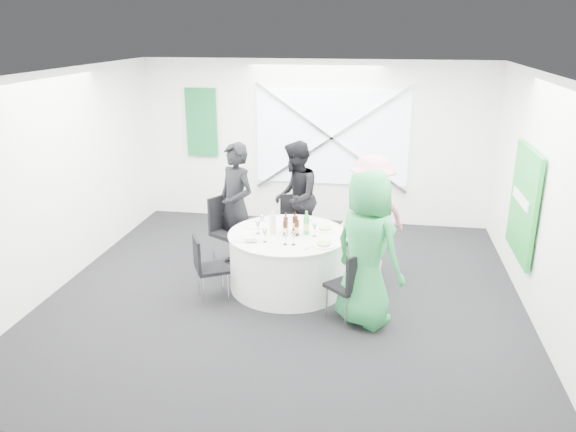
% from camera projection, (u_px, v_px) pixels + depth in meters
% --- Properties ---
extents(floor, '(6.00, 6.00, 0.00)m').
position_uv_depth(floor, '(286.00, 293.00, 7.33)').
color(floor, black).
rests_on(floor, ground).
extents(ceiling, '(6.00, 6.00, 0.00)m').
position_uv_depth(ceiling, '(285.00, 73.00, 6.43)').
color(ceiling, white).
rests_on(ceiling, wall_back).
extents(wall_back, '(6.00, 0.00, 6.00)m').
position_uv_depth(wall_back, '(315.00, 143.00, 9.68)').
color(wall_back, white).
rests_on(wall_back, floor).
extents(wall_front, '(6.00, 0.00, 6.00)m').
position_uv_depth(wall_front, '(216.00, 304.00, 4.08)').
color(wall_front, white).
rests_on(wall_front, floor).
extents(wall_left, '(0.00, 6.00, 6.00)m').
position_uv_depth(wall_left, '(60.00, 180.00, 7.35)').
color(wall_left, white).
rests_on(wall_left, floor).
extents(wall_right, '(0.00, 6.00, 6.00)m').
position_uv_depth(wall_right, '(543.00, 202.00, 6.42)').
color(wall_right, white).
rests_on(wall_right, floor).
extents(window_panel, '(2.60, 0.03, 1.60)m').
position_uv_depth(window_panel, '(332.00, 138.00, 9.57)').
color(window_panel, white).
rests_on(window_panel, wall_back).
extents(window_brace_a, '(2.63, 0.05, 1.84)m').
position_uv_depth(window_brace_a, '(332.00, 138.00, 9.53)').
color(window_brace_a, silver).
rests_on(window_brace_a, window_panel).
extents(window_brace_b, '(2.63, 0.05, 1.84)m').
position_uv_depth(window_brace_b, '(332.00, 138.00, 9.53)').
color(window_brace_b, silver).
rests_on(window_brace_b, window_panel).
extents(green_banner, '(0.55, 0.04, 1.20)m').
position_uv_depth(green_banner, '(201.00, 123.00, 9.85)').
color(green_banner, '#136134').
rests_on(green_banner, wall_back).
extents(green_sign, '(0.05, 1.20, 1.40)m').
position_uv_depth(green_sign, '(524.00, 203.00, 7.05)').
color(green_sign, green).
rests_on(green_sign, wall_right).
extents(banquet_table, '(1.56, 1.56, 0.76)m').
position_uv_depth(banquet_table, '(288.00, 260.00, 7.40)').
color(banquet_table, white).
rests_on(banquet_table, floor).
extents(chair_back, '(0.45, 0.46, 0.90)m').
position_uv_depth(chair_back, '(292.00, 220.00, 8.50)').
color(chair_back, black).
rests_on(chair_back, floor).
extents(chair_back_left, '(0.64, 0.63, 1.01)m').
position_uv_depth(chair_back_left, '(227.00, 225.00, 8.06)').
color(chair_back_left, black).
rests_on(chair_back_left, floor).
extents(chair_back_right, '(0.63, 0.63, 1.01)m').
position_uv_depth(chair_back_right, '(368.00, 234.00, 7.72)').
color(chair_back_right, black).
rests_on(chair_back_right, floor).
extents(chair_front_right, '(0.57, 0.57, 0.88)m').
position_uv_depth(chair_front_right, '(352.00, 282.00, 6.47)').
color(chair_front_right, black).
rests_on(chair_front_right, floor).
extents(chair_front_left, '(0.52, 0.52, 0.84)m').
position_uv_depth(chair_front_left, '(206.00, 264.00, 7.03)').
color(chair_front_left, black).
rests_on(chair_front_left, floor).
extents(person_man_back_left, '(0.78, 0.73, 1.80)m').
position_uv_depth(person_man_back_left, '(236.00, 206.00, 7.94)').
color(person_man_back_left, black).
rests_on(person_man_back_left, floor).
extents(person_man_back, '(0.52, 0.87, 1.72)m').
position_uv_depth(person_man_back, '(296.00, 198.00, 8.45)').
color(person_man_back, black).
rests_on(person_man_back, floor).
extents(person_woman_pink, '(1.20, 1.02, 1.70)m').
position_uv_depth(person_woman_pink, '(371.00, 215.00, 7.71)').
color(person_woman_pink, pink).
rests_on(person_woman_pink, floor).
extents(person_woman_green, '(1.07, 1.01, 1.84)m').
position_uv_depth(person_woman_green, '(367.00, 249.00, 6.34)').
color(person_woman_green, '#268B45').
rests_on(person_woman_green, floor).
extents(plate_back, '(0.29, 0.29, 0.01)m').
position_uv_depth(plate_back, '(290.00, 220.00, 7.74)').
color(plate_back, white).
rests_on(plate_back, banquet_table).
extents(plate_back_left, '(0.24, 0.24, 0.01)m').
position_uv_depth(plate_back_left, '(256.00, 226.00, 7.52)').
color(plate_back_left, white).
rests_on(plate_back_left, banquet_table).
extents(plate_back_right, '(0.25, 0.25, 0.04)m').
position_uv_depth(plate_back_right, '(325.00, 229.00, 7.39)').
color(plate_back_right, white).
rests_on(plate_back_right, banquet_table).
extents(plate_front_right, '(0.27, 0.27, 0.04)m').
position_uv_depth(plate_front_right, '(324.00, 245.00, 6.87)').
color(plate_front_right, white).
rests_on(plate_front_right, banquet_table).
extents(plate_front_left, '(0.26, 0.26, 0.01)m').
position_uv_depth(plate_front_left, '(243.00, 239.00, 7.07)').
color(plate_front_left, white).
rests_on(plate_front_left, banquet_table).
extents(napkin, '(0.18, 0.14, 0.04)m').
position_uv_depth(napkin, '(251.00, 239.00, 6.99)').
color(napkin, white).
rests_on(napkin, plate_front_left).
extents(beer_bottle_a, '(0.06, 0.06, 0.25)m').
position_uv_depth(beer_bottle_a, '(286.00, 224.00, 7.32)').
color(beer_bottle_a, '#3A1A0A').
rests_on(beer_bottle_a, banquet_table).
extents(beer_bottle_b, '(0.06, 0.06, 0.25)m').
position_uv_depth(beer_bottle_b, '(295.00, 224.00, 7.36)').
color(beer_bottle_b, '#3A1A0A').
rests_on(beer_bottle_b, banquet_table).
extents(beer_bottle_c, '(0.06, 0.06, 0.27)m').
position_uv_depth(beer_bottle_c, '(297.00, 228.00, 7.17)').
color(beer_bottle_c, '#3A1A0A').
rests_on(beer_bottle_c, banquet_table).
extents(beer_bottle_d, '(0.06, 0.06, 0.26)m').
position_uv_depth(beer_bottle_d, '(285.00, 229.00, 7.16)').
color(beer_bottle_d, '#3A1A0A').
rests_on(beer_bottle_d, banquet_table).
extents(green_water_bottle, '(0.08, 0.08, 0.31)m').
position_uv_depth(green_water_bottle, '(306.00, 225.00, 7.22)').
color(green_water_bottle, green).
rests_on(green_water_bottle, banquet_table).
extents(clear_water_bottle, '(0.08, 0.08, 0.31)m').
position_uv_depth(clear_water_bottle, '(273.00, 225.00, 7.24)').
color(clear_water_bottle, silver).
rests_on(clear_water_bottle, banquet_table).
extents(wine_glass_a, '(0.07, 0.07, 0.17)m').
position_uv_depth(wine_glass_a, '(314.00, 227.00, 7.15)').
color(wine_glass_a, white).
rests_on(wine_glass_a, banquet_table).
extents(wine_glass_b, '(0.07, 0.07, 0.17)m').
position_uv_depth(wine_glass_b, '(265.00, 232.00, 6.95)').
color(wine_glass_b, white).
rests_on(wine_glass_b, banquet_table).
extents(wine_glass_c, '(0.07, 0.07, 0.17)m').
position_uv_depth(wine_glass_c, '(285.00, 235.00, 6.87)').
color(wine_glass_c, white).
rests_on(wine_glass_c, banquet_table).
extents(wine_glass_d, '(0.07, 0.07, 0.17)m').
position_uv_depth(wine_glass_d, '(258.00, 224.00, 7.24)').
color(wine_glass_d, white).
rests_on(wine_glass_d, banquet_table).
extents(wine_glass_e, '(0.07, 0.07, 0.17)m').
position_uv_depth(wine_glass_e, '(262.00, 218.00, 7.46)').
color(wine_glass_e, white).
rests_on(wine_glass_e, banquet_table).
extents(wine_glass_f, '(0.07, 0.07, 0.17)m').
position_uv_depth(wine_glass_f, '(294.00, 235.00, 6.86)').
color(wine_glass_f, white).
rests_on(wine_glass_f, banquet_table).
extents(fork_a, '(0.15, 0.02, 0.01)m').
position_uv_depth(fork_a, '(308.00, 220.00, 7.76)').
color(fork_a, silver).
rests_on(fork_a, banquet_table).
extents(knife_a, '(0.15, 0.02, 0.01)m').
position_uv_depth(knife_a, '(285.00, 219.00, 7.82)').
color(knife_a, silver).
rests_on(knife_a, banquet_table).
extents(fork_b, '(0.10, 0.13, 0.01)m').
position_uv_depth(fork_b, '(308.00, 248.00, 6.78)').
color(fork_b, silver).
rests_on(fork_b, banquet_table).
extents(knife_b, '(0.10, 0.13, 0.01)m').
position_uv_depth(knife_b, '(328.00, 241.00, 7.00)').
color(knife_b, silver).
rests_on(knife_b, banquet_table).
extents(fork_c, '(0.09, 0.13, 0.01)m').
position_uv_depth(fork_c, '(267.00, 221.00, 7.74)').
color(fork_c, silver).
rests_on(fork_c, banquet_table).
extents(knife_c, '(0.10, 0.13, 0.01)m').
position_uv_depth(knife_c, '(249.00, 227.00, 7.51)').
color(knife_c, silver).
rests_on(knife_c, banquet_table).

